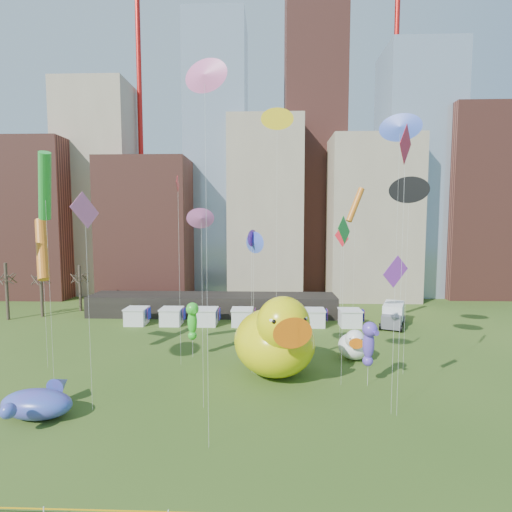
{
  "coord_description": "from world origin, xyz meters",
  "views": [
    {
      "loc": [
        4.7,
        -16.85,
        14.42
      ],
      "look_at": [
        3.78,
        10.76,
        12.0
      ],
      "focal_mm": 27.0,
      "sensor_mm": 36.0,
      "label": 1
    }
  ],
  "objects_px": {
    "small_duck": "(354,345)",
    "box_truck": "(393,314)",
    "seahorse_purple": "(369,340)",
    "whale_inflatable": "(38,402)",
    "big_duck": "(276,338)",
    "seahorse_green": "(192,318)"
  },
  "relations": [
    {
      "from": "small_duck",
      "to": "box_truck",
      "type": "height_order",
      "value": "small_duck"
    },
    {
      "from": "small_duck",
      "to": "seahorse_purple",
      "type": "relative_size",
      "value": 0.8
    },
    {
      "from": "small_duck",
      "to": "seahorse_purple",
      "type": "height_order",
      "value": "seahorse_purple"
    },
    {
      "from": "seahorse_purple",
      "to": "whale_inflatable",
      "type": "distance_m",
      "value": 26.8
    },
    {
      "from": "whale_inflatable",
      "to": "box_truck",
      "type": "height_order",
      "value": "box_truck"
    },
    {
      "from": "big_duck",
      "to": "box_truck",
      "type": "height_order",
      "value": "big_duck"
    },
    {
      "from": "box_truck",
      "to": "big_duck",
      "type": "bearing_deg",
      "value": -109.84
    },
    {
      "from": "small_duck",
      "to": "seahorse_green",
      "type": "bearing_deg",
      "value": -174.08
    },
    {
      "from": "big_duck",
      "to": "seahorse_purple",
      "type": "xyz_separation_m",
      "value": [
        8.09,
        -1.92,
        0.47
      ]
    },
    {
      "from": "seahorse_green",
      "to": "whale_inflatable",
      "type": "xyz_separation_m",
      "value": [
        -8.95,
        -12.97,
        -3.18
      ]
    },
    {
      "from": "big_duck",
      "to": "small_duck",
      "type": "distance_m",
      "value": 9.76
    },
    {
      "from": "small_duck",
      "to": "seahorse_green",
      "type": "relative_size",
      "value": 0.78
    },
    {
      "from": "seahorse_green",
      "to": "seahorse_purple",
      "type": "xyz_separation_m",
      "value": [
        16.93,
        -6.73,
        -0.14
      ]
    },
    {
      "from": "seahorse_purple",
      "to": "box_truck",
      "type": "distance_m",
      "value": 22.46
    },
    {
      "from": "seahorse_purple",
      "to": "small_duck",
      "type": "bearing_deg",
      "value": 68.23
    },
    {
      "from": "small_duck",
      "to": "seahorse_green",
      "type": "distance_m",
      "value": 17.35
    },
    {
      "from": "whale_inflatable",
      "to": "box_truck",
      "type": "xyz_separation_m",
      "value": [
        34.6,
        26.77,
        0.43
      ]
    },
    {
      "from": "small_duck",
      "to": "whale_inflatable",
      "type": "height_order",
      "value": "small_duck"
    },
    {
      "from": "seahorse_purple",
      "to": "box_truck",
      "type": "xyz_separation_m",
      "value": [
        8.72,
        20.53,
        -2.6
      ]
    },
    {
      "from": "seahorse_green",
      "to": "seahorse_purple",
      "type": "distance_m",
      "value": 18.22
    },
    {
      "from": "seahorse_purple",
      "to": "whale_inflatable",
      "type": "xyz_separation_m",
      "value": [
        -25.88,
        -6.24,
        -3.04
      ]
    },
    {
      "from": "big_duck",
      "to": "seahorse_green",
      "type": "xyz_separation_m",
      "value": [
        -8.84,
        4.81,
        0.61
      ]
    }
  ]
}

